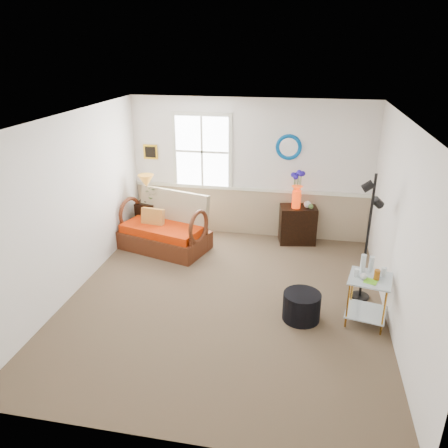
% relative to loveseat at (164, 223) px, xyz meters
% --- Properties ---
extents(floor, '(4.50, 5.00, 0.01)m').
position_rel_loveseat_xyz_m(floor, '(1.40, -1.52, -0.50)').
color(floor, brown).
rests_on(floor, ground).
extents(ceiling, '(4.50, 5.00, 0.01)m').
position_rel_loveseat_xyz_m(ceiling, '(1.40, -1.52, 2.10)').
color(ceiling, white).
rests_on(ceiling, walls).
extents(walls, '(4.51, 5.01, 2.60)m').
position_rel_loveseat_xyz_m(walls, '(1.40, -1.52, 0.80)').
color(walls, white).
rests_on(walls, floor).
extents(wainscot, '(4.46, 0.02, 0.90)m').
position_rel_loveseat_xyz_m(wainscot, '(1.40, 0.96, -0.05)').
color(wainscot, tan).
rests_on(wainscot, walls).
extents(chair_rail, '(4.46, 0.04, 0.06)m').
position_rel_loveseat_xyz_m(chair_rail, '(1.40, 0.95, 0.42)').
color(chair_rail, white).
rests_on(chair_rail, walls).
extents(window, '(1.14, 0.06, 1.44)m').
position_rel_loveseat_xyz_m(window, '(0.50, 0.95, 1.10)').
color(window, white).
rests_on(window, walls).
extents(picture, '(0.28, 0.03, 0.28)m').
position_rel_loveseat_xyz_m(picture, '(-0.52, 0.96, 1.05)').
color(picture, gold).
rests_on(picture, walls).
extents(mirror, '(0.47, 0.07, 0.47)m').
position_rel_loveseat_xyz_m(mirror, '(2.10, 0.96, 1.25)').
color(mirror, '#066FA3').
rests_on(mirror, walls).
extents(loveseat, '(1.72, 1.27, 1.00)m').
position_rel_loveseat_xyz_m(loveseat, '(0.00, 0.00, 0.00)').
color(loveseat, '#612D17').
rests_on(loveseat, floor).
extents(throw_pillow, '(0.43, 0.16, 0.42)m').
position_rel_loveseat_xyz_m(throw_pillow, '(-0.21, 0.01, 0.04)').
color(throw_pillow, '#BA5D0D').
rests_on(throw_pillow, loveseat).
extents(lamp_stand, '(0.40, 0.40, 0.68)m').
position_rel_loveseat_xyz_m(lamp_stand, '(-0.50, 0.54, -0.16)').
color(lamp_stand, black).
rests_on(lamp_stand, floor).
extents(table_lamp, '(0.36, 0.36, 0.54)m').
position_rel_loveseat_xyz_m(table_lamp, '(-0.48, 0.51, 0.45)').
color(table_lamp, orange).
rests_on(table_lamp, lamp_stand).
extents(potted_plant, '(0.39, 0.41, 0.25)m').
position_rel_loveseat_xyz_m(potted_plant, '(-0.35, 0.51, 0.30)').
color(potted_plant, '#466331').
rests_on(potted_plant, lamp_stand).
extents(cabinet, '(0.72, 0.53, 0.70)m').
position_rel_loveseat_xyz_m(cabinet, '(2.35, 0.74, -0.15)').
color(cabinet, black).
rests_on(cabinet, floor).
extents(flower_vase, '(0.21, 0.21, 0.69)m').
position_rel_loveseat_xyz_m(flower_vase, '(2.30, 0.68, 0.54)').
color(flower_vase, red).
rests_on(flower_vase, cabinet).
extents(side_table, '(0.62, 0.62, 0.67)m').
position_rel_loveseat_xyz_m(side_table, '(3.35, -1.69, -0.17)').
color(side_table, '#C48728').
rests_on(side_table, floor).
extents(tabletop_items, '(0.50, 0.50, 0.24)m').
position_rel_loveseat_xyz_m(tabletop_items, '(3.34, -1.64, 0.28)').
color(tabletop_items, silver).
rests_on(tabletop_items, side_table).
extents(floor_lamp, '(0.30, 0.30, 1.88)m').
position_rel_loveseat_xyz_m(floor_lamp, '(3.34, -1.07, 0.44)').
color(floor_lamp, black).
rests_on(floor_lamp, floor).
extents(ottoman, '(0.67, 0.67, 0.39)m').
position_rel_loveseat_xyz_m(ottoman, '(2.50, -1.78, -0.31)').
color(ottoman, black).
rests_on(ottoman, floor).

